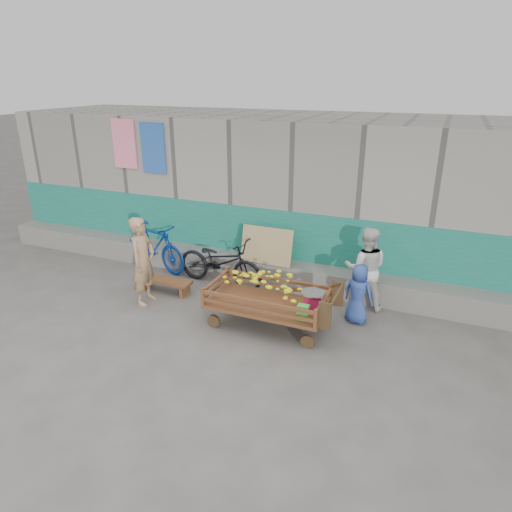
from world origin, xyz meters
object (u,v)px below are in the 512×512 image
at_px(woman, 366,269).
at_px(child, 358,294).
at_px(bicycle_dark, 220,262).
at_px(banana_cart, 265,293).
at_px(bicycle_blue, 155,246).
at_px(bench, 166,283).
at_px(vendor_man, 143,261).

height_order(woman, child, woman).
relative_size(woman, bicycle_dark, 0.81).
distance_m(banana_cart, bicycle_blue, 3.22).
xyz_separation_m(woman, bicycle_blue, (-4.27, 0.03, -0.23)).
bearing_deg(bench, woman, 13.27).
bearing_deg(woman, banana_cart, 32.29).
bearing_deg(bench, child, 4.57).
bearing_deg(banana_cart, bicycle_dark, 140.45).
bearing_deg(bicycle_blue, bench, -123.29).
relative_size(bench, bicycle_blue, 0.61).
xyz_separation_m(banana_cart, bench, (-2.16, 0.44, -0.41)).
bearing_deg(vendor_man, bicycle_blue, 23.68).
xyz_separation_m(banana_cart, bicycle_dark, (-1.37, 1.13, -0.12)).
relative_size(banana_cart, bench, 2.03).
height_order(banana_cart, woman, woman).
xyz_separation_m(vendor_man, bicycle_blue, (-0.69, 1.32, -0.28)).
xyz_separation_m(banana_cart, vendor_man, (-2.26, -0.03, 0.19)).
relative_size(vendor_man, woman, 1.07).
bearing_deg(bicycle_dark, bench, 135.62).
distance_m(vendor_man, woman, 3.80).
bearing_deg(child, vendor_man, 26.28).
height_order(bench, woman, woman).
height_order(vendor_man, bicycle_dark, vendor_man).
bearing_deg(vendor_man, banana_cart, -93.24).
relative_size(banana_cart, child, 2.04).
xyz_separation_m(bench, woman, (3.48, 0.82, 0.54)).
distance_m(banana_cart, bench, 2.24).
xyz_separation_m(banana_cart, child, (1.32, 0.71, -0.09)).
distance_m(bench, vendor_man, 0.76).
xyz_separation_m(child, bicycle_blue, (-4.27, 0.57, -0.00)).
relative_size(vendor_man, bicycle_dark, 0.88).
bearing_deg(bicycle_dark, bicycle_blue, 88.77).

